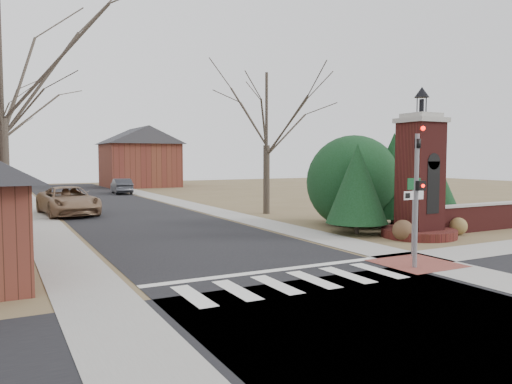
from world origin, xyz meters
TOP-DOWN VIEW (x-y plane):
  - ground at (0.00, 0.00)m, footprint 120.00×120.00m
  - main_street at (0.00, 22.00)m, footprint 8.00×70.00m
  - cross_street at (0.00, -3.00)m, footprint 120.00×8.00m
  - crosswalk_zone at (0.00, 0.80)m, footprint 8.00×2.20m
  - stop_bar at (0.00, 2.30)m, footprint 8.00×0.35m
  - sidewalk_right_main at (5.20, 22.00)m, footprint 2.00×60.00m
  - sidewalk_left at (-5.20, 22.00)m, footprint 2.00×60.00m
  - curb_apron at (4.80, 1.00)m, footprint 2.40×2.40m
  - traffic_signal_pole at (4.30, 0.57)m, footprint 0.28×0.41m
  - sign_post at (5.59, 1.99)m, footprint 0.90×0.07m
  - brick_gate_monument at (9.00, 4.99)m, footprint 3.20×3.20m
  - brick_garden_wall at (13.50, 5.00)m, footprint 7.50×0.50m
  - house_distant_right at (7.99, 47.99)m, footprint 8.80×8.80m
  - evergreen_near at (7.20, 7.00)m, footprint 2.80×2.80m
  - evergreen_mid at (10.50, 8.20)m, footprint 3.40×3.40m
  - evergreen_far at (12.50, 7.20)m, footprint 2.40×2.40m
  - evergreen_mass at (9.00, 9.50)m, footprint 4.80×4.80m
  - bare_tree_3 at (7.50, 16.00)m, footprint 7.00×7.00m
  - pickup_truck at (-3.40, 21.04)m, footprint 3.34×6.35m
  - distant_car at (3.40, 37.06)m, footprint 1.85×4.51m
  - dry_shrub_left at (7.69, 4.60)m, footprint 0.88×0.88m
  - dry_shrub_right at (11.00, 4.60)m, footprint 0.79×0.79m

SIDE VIEW (x-z plane):
  - ground at x=0.00m, z-range 0.00..0.00m
  - main_street at x=0.00m, z-range 0.00..0.01m
  - cross_street at x=0.00m, z-range 0.00..0.01m
  - crosswalk_zone at x=0.00m, z-range 0.00..0.02m
  - stop_bar at x=0.00m, z-range 0.00..0.02m
  - sidewalk_right_main at x=5.20m, z-range 0.00..0.02m
  - sidewalk_left at x=-5.20m, z-range 0.00..0.02m
  - curb_apron at x=4.80m, z-range 0.00..0.02m
  - dry_shrub_right at x=11.00m, z-range 0.00..0.79m
  - dry_shrub_left at x=7.69m, z-range 0.00..0.88m
  - brick_garden_wall at x=13.50m, z-range 0.01..1.31m
  - distant_car at x=3.40m, z-range 0.00..1.45m
  - pickup_truck at x=-3.40m, z-range 0.00..1.71m
  - evergreen_far at x=12.50m, z-range 0.25..3.55m
  - sign_post at x=5.59m, z-range 0.57..3.32m
  - brick_gate_monument at x=9.00m, z-range -1.07..5.40m
  - evergreen_near at x=7.20m, z-range 0.25..4.35m
  - evergreen_mass at x=9.00m, z-range 0.00..4.80m
  - traffic_signal_pole at x=4.30m, z-range 0.34..4.84m
  - evergreen_mid at x=10.50m, z-range 0.25..4.95m
  - house_distant_right at x=7.99m, z-range 0.00..7.30m
  - bare_tree_3 at x=7.50m, z-range 1.84..11.54m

